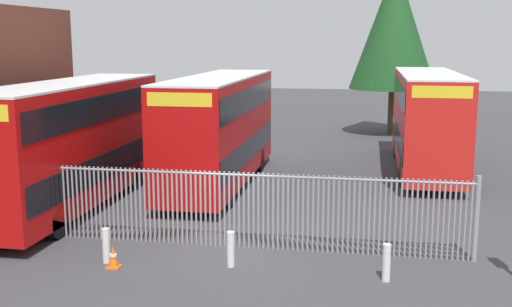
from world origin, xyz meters
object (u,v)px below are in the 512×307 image
bollard_near_left (106,246)px  double_decker_bus_behind_fence_left (427,117)px  double_decker_bus_behind_fence_right (220,126)px  traffic_cone_by_gate (113,257)px  bollard_center_front (231,249)px  bollard_near_right (386,263)px  double_decker_bus_near_gate (71,140)px

bollard_near_left → double_decker_bus_behind_fence_left: bearing=55.8°
double_decker_bus_behind_fence_right → bollard_near_left: size_ratio=11.38×
double_decker_bus_behind_fence_left → traffic_cone_by_gate: double_decker_bus_behind_fence_left is taller
bollard_center_front → traffic_cone_by_gate: bollard_center_front is taller
traffic_cone_by_gate → bollard_near_right: bearing=2.7°
double_decker_bus_near_gate → bollard_near_left: 6.38m
double_decker_bus_behind_fence_left → bollard_near_right: size_ratio=11.38×
double_decker_bus_behind_fence_left → bollard_near_right: bearing=-98.4°
bollard_center_front → bollard_near_right: size_ratio=1.00×
double_decker_bus_behind_fence_right → bollard_center_front: 9.58m
double_decker_bus_behind_fence_right → traffic_cone_by_gate: 9.93m
bollard_center_front → traffic_cone_by_gate: (-2.99, -0.63, -0.19)m
bollard_near_right → double_decker_bus_behind_fence_left: bearing=81.6°
bollard_near_left → traffic_cone_by_gate: 0.50m
double_decker_bus_near_gate → bollard_near_right: (10.71, -5.02, -1.95)m
double_decker_bus_behind_fence_left → traffic_cone_by_gate: 16.83m
traffic_cone_by_gate → double_decker_bus_near_gate: bearing=124.9°
double_decker_bus_near_gate → traffic_cone_by_gate: double_decker_bus_near_gate is taller
double_decker_bus_near_gate → traffic_cone_by_gate: size_ratio=18.32×
bollard_center_front → traffic_cone_by_gate: size_ratio=1.61×
traffic_cone_by_gate → bollard_center_front: bearing=11.9°
double_decker_bus_near_gate → traffic_cone_by_gate: 6.87m
double_decker_bus_behind_fence_right → bollard_near_right: 11.51m
bollard_near_left → bollard_center_front: 3.34m
double_decker_bus_near_gate → double_decker_bus_behind_fence_right: (4.28, 4.32, 0.00)m
bollard_near_left → bollard_near_right: size_ratio=1.00×
double_decker_bus_behind_fence_right → bollard_center_front: bearing=-74.9°
double_decker_bus_behind_fence_right → bollard_center_front: (2.44, -9.05, -1.95)m
double_decker_bus_behind_fence_left → double_decker_bus_behind_fence_right: same height
double_decker_bus_behind_fence_right → traffic_cone_by_gate: bearing=-93.2°
double_decker_bus_behind_fence_left → traffic_cone_by_gate: (-9.01, -14.06, -2.13)m
bollard_near_left → double_decker_bus_behind_fence_right: bearing=84.6°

